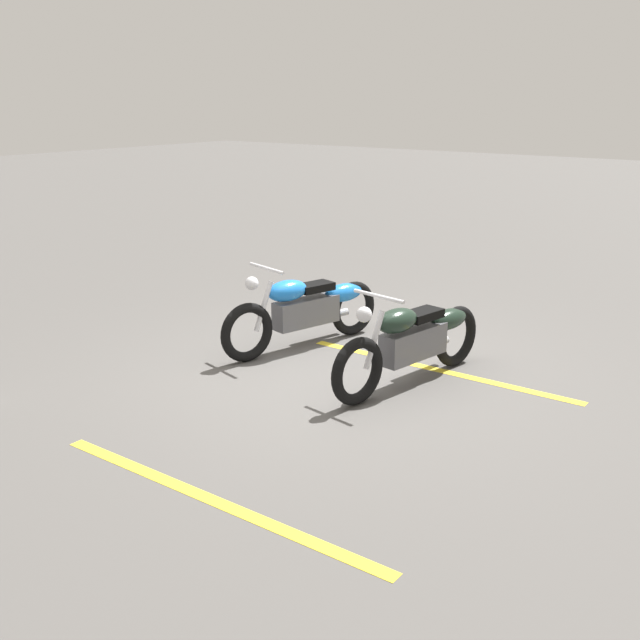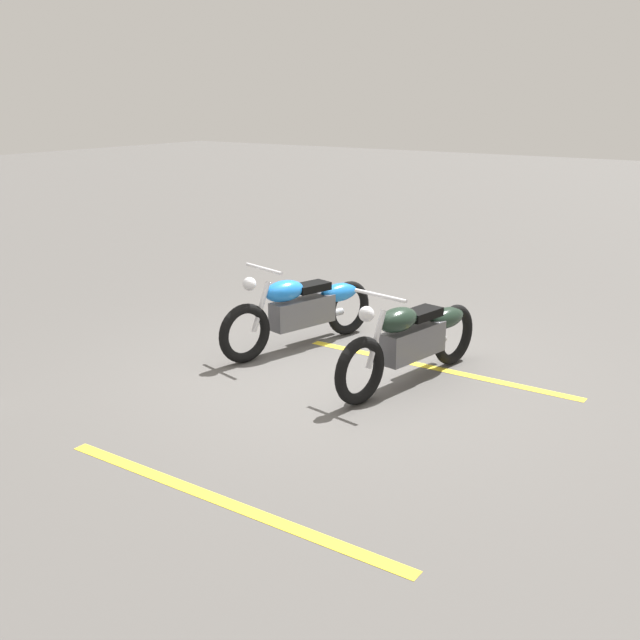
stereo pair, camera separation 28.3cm
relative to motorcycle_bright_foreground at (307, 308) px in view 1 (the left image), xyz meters
The scene contains 5 objects.
ground_plane 1.04m from the motorcycle_bright_foreground, 57.34° to the left, with size 60.00×60.00×0.00m, color #514F4C.
motorcycle_bright_foreground is the anchor object (origin of this frame).
motorcycle_dark_foreground 1.61m from the motorcycle_bright_foreground, 80.28° to the left, with size 2.22×0.65×1.04m.
parking_stripe_near 1.71m from the motorcycle_bright_foreground, 96.84° to the left, with size 3.20×0.12×0.01m, color yellow.
parking_stripe_mid 3.63m from the motorcycle_bright_foreground, 26.24° to the left, with size 3.20×0.12×0.01m, color yellow.
Camera 1 is at (6.24, 4.42, 2.86)m, focal length 42.66 mm.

